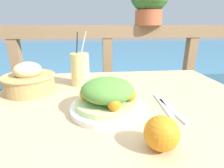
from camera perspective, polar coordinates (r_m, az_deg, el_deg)
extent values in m
cube|color=tan|center=(0.68, 3.53, -7.31)|extent=(1.04, 0.86, 0.04)
cube|color=tan|center=(1.22, -22.64, -14.89)|extent=(0.06, 0.06, 0.66)
cube|color=tan|center=(1.29, 21.41, -12.62)|extent=(0.06, 0.06, 0.66)
cube|color=#937551|center=(1.36, -1.58, 16.70)|extent=(2.80, 0.08, 0.09)
cube|color=#937551|center=(1.57, -27.10, -3.31)|extent=(0.07, 0.07, 0.88)
cube|color=#937551|center=(1.46, -1.41, -2.66)|extent=(0.07, 0.07, 0.88)
cube|color=#937551|center=(1.66, 22.83, -1.57)|extent=(0.07, 0.07, 0.88)
cube|color=teal|center=(3.93, -4.26, 7.71)|extent=(12.00, 4.00, 0.42)
cylinder|color=white|center=(0.60, -1.45, -7.75)|extent=(0.25, 0.25, 0.02)
cylinder|color=#C6DB8E|center=(0.59, -1.46, -6.11)|extent=(0.21, 0.21, 0.02)
ellipsoid|color=#568E38|center=(0.57, -1.50, -1.90)|extent=(0.18, 0.18, 0.07)
sphere|color=orange|center=(0.58, 5.93, -3.59)|extent=(0.04, 0.04, 0.04)
sphere|color=orange|center=(0.64, -3.69, -1.11)|extent=(0.04, 0.04, 0.04)
sphere|color=orange|center=(0.59, -8.68, -3.17)|extent=(0.04, 0.04, 0.04)
sphere|color=orange|center=(0.51, 0.69, -6.59)|extent=(0.04, 0.04, 0.04)
cylinder|color=#DBCC7F|center=(0.84, -10.36, 4.74)|extent=(0.09, 0.09, 0.15)
cylinder|color=black|center=(0.83, -11.50, 9.08)|extent=(0.02, 0.08, 0.21)
cylinder|color=white|center=(0.84, -10.14, 9.38)|extent=(0.06, 0.04, 0.21)
cylinder|color=tan|center=(0.83, -25.27, 0.15)|extent=(0.20, 0.20, 0.07)
torus|color=tan|center=(0.82, -25.60, 2.34)|extent=(0.22, 0.22, 0.01)
ellipsoid|color=beige|center=(0.81, -25.86, 4.12)|extent=(0.11, 0.11, 0.07)
cylinder|color=#B75B38|center=(1.42, 11.79, 20.39)|extent=(0.20, 0.20, 0.11)
cube|color=silver|center=(0.66, 16.23, -6.40)|extent=(0.02, 0.18, 0.00)
cube|color=silver|center=(0.63, 19.12, -8.11)|extent=(0.03, 0.18, 0.00)
sphere|color=orange|center=(0.43, 15.82, -15.21)|extent=(0.08, 0.08, 0.08)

